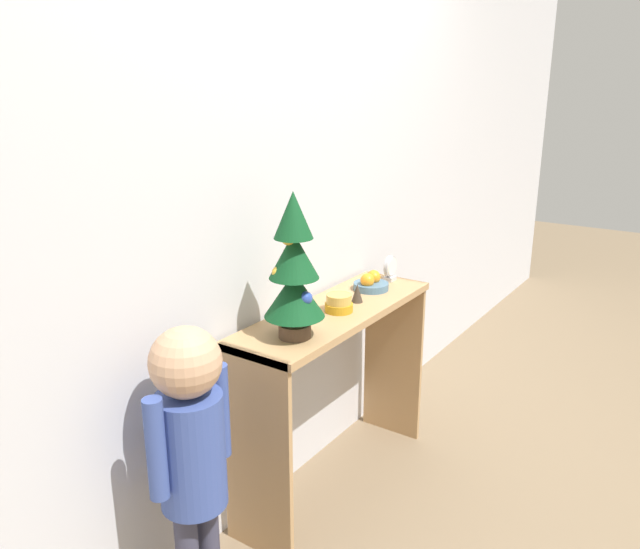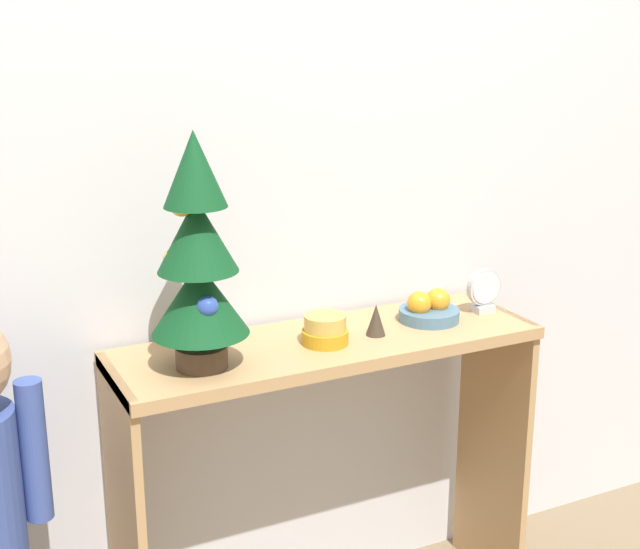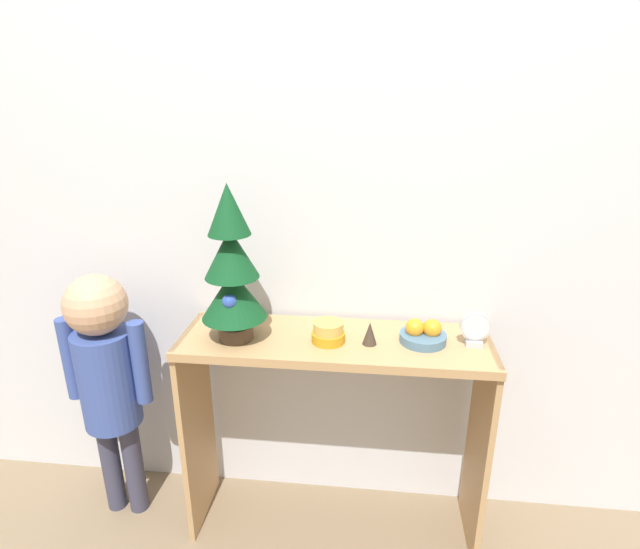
{
  "view_description": "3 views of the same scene",
  "coord_description": "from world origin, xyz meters",
  "px_view_note": "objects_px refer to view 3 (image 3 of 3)",
  "views": [
    {
      "loc": [
        -1.97,
        -1.1,
        1.66
      ],
      "look_at": [
        -0.07,
        0.19,
        0.96
      ],
      "focal_mm": 35.0,
      "sensor_mm": 36.0,
      "label": 1
    },
    {
      "loc": [
        -0.9,
        -1.62,
        1.54
      ],
      "look_at": [
        -0.01,
        0.19,
        0.95
      ],
      "focal_mm": 50.0,
      "sensor_mm": 36.0,
      "label": 2
    },
    {
      "loc": [
        0.11,
        -1.33,
        1.58
      ],
      "look_at": [
        -0.05,
        0.15,
        1.03
      ],
      "focal_mm": 28.0,
      "sensor_mm": 36.0,
      "label": 3
    }
  ],
  "objects_px": {
    "fruit_bowl": "(423,334)",
    "figurine": "(370,333)",
    "singing_bowl": "(328,332)",
    "child_figure": "(106,368)",
    "mini_tree": "(232,268)",
    "desk_clock": "(475,330)"
  },
  "relations": [
    {
      "from": "desk_clock",
      "to": "child_figure",
      "type": "xyz_separation_m",
      "value": [
        -1.28,
        -0.01,
        -0.22
      ]
    },
    {
      "from": "singing_bowl",
      "to": "child_figure",
      "type": "distance_m",
      "value": 0.83
    },
    {
      "from": "singing_bowl",
      "to": "fruit_bowl",
      "type": "bearing_deg",
      "value": 6.01
    },
    {
      "from": "singing_bowl",
      "to": "figurine",
      "type": "distance_m",
      "value": 0.14
    },
    {
      "from": "figurine",
      "to": "mini_tree",
      "type": "bearing_deg",
      "value": -178.81
    },
    {
      "from": "mini_tree",
      "to": "desk_clock",
      "type": "bearing_deg",
      "value": 2.62
    },
    {
      "from": "mini_tree",
      "to": "figurine",
      "type": "xyz_separation_m",
      "value": [
        0.45,
        0.01,
        -0.21
      ]
    },
    {
      "from": "child_figure",
      "to": "figurine",
      "type": "bearing_deg",
      "value": -0.94
    },
    {
      "from": "figurine",
      "to": "fruit_bowl",
      "type": "bearing_deg",
      "value": 11.45
    },
    {
      "from": "mini_tree",
      "to": "singing_bowl",
      "type": "bearing_deg",
      "value": 2.21
    },
    {
      "from": "fruit_bowl",
      "to": "figurine",
      "type": "bearing_deg",
      "value": -168.55
    },
    {
      "from": "fruit_bowl",
      "to": "child_figure",
      "type": "xyz_separation_m",
      "value": [
        -1.12,
        -0.02,
        -0.19
      ]
    },
    {
      "from": "fruit_bowl",
      "to": "singing_bowl",
      "type": "height_order",
      "value": "fruit_bowl"
    },
    {
      "from": "fruit_bowl",
      "to": "desk_clock",
      "type": "bearing_deg",
      "value": -3.12
    },
    {
      "from": "figurine",
      "to": "child_figure",
      "type": "distance_m",
      "value": 0.96
    },
    {
      "from": "singing_bowl",
      "to": "child_figure",
      "type": "xyz_separation_m",
      "value": [
        -0.81,
        0.01,
        -0.2
      ]
    },
    {
      "from": "singing_bowl",
      "to": "figurine",
      "type": "xyz_separation_m",
      "value": [
        0.14,
        -0.0,
        0.01
      ]
    },
    {
      "from": "mini_tree",
      "to": "desk_clock",
      "type": "height_order",
      "value": "mini_tree"
    },
    {
      "from": "fruit_bowl",
      "to": "singing_bowl",
      "type": "relative_size",
      "value": 1.38
    },
    {
      "from": "mini_tree",
      "to": "singing_bowl",
      "type": "relative_size",
      "value": 4.69
    },
    {
      "from": "desk_clock",
      "to": "child_figure",
      "type": "height_order",
      "value": "child_figure"
    },
    {
      "from": "mini_tree",
      "to": "figurine",
      "type": "relative_size",
      "value": 6.67
    }
  ]
}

